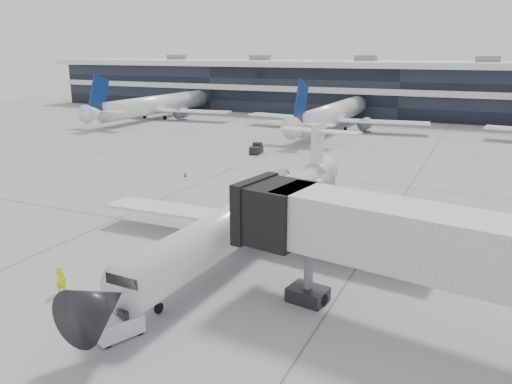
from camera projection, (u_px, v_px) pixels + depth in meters
The scene contains 10 objects.
ground at pixel (226, 237), 36.51m from camera, with size 220.00×220.00×0.00m, color gray.
terminal at pixel (408, 91), 106.67m from camera, with size 170.00×22.00×10.00m, color black.
bg_jet_left at pixel (161, 118), 102.81m from camera, with size 32.00×40.00×9.60m, color white, non-canonical shape.
bg_jet_center at pixel (334, 129), 87.74m from camera, with size 32.00×40.00×9.60m, color white, non-canonical shape.
regional_jet at pixel (253, 213), 34.27m from camera, with size 24.43×30.45×7.03m.
jet_bridge at pixel (457, 249), 21.94m from camera, with size 20.23×6.91×6.50m.
ramp_worker at pixel (61, 280), 27.81m from camera, with size 0.62×0.41×1.71m, color #E9FF1A.
baggage_tug at pixel (119, 324), 23.72m from camera, with size 2.08×2.54×1.40m.
traffic_cone at pixel (185, 174), 54.28m from camera, with size 0.45×0.45×0.56m.
far_tug at pixel (256, 149), 66.52m from camera, with size 1.58×2.38×1.42m.
Camera 1 is at (16.50, -30.09, 13.09)m, focal length 35.00 mm.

